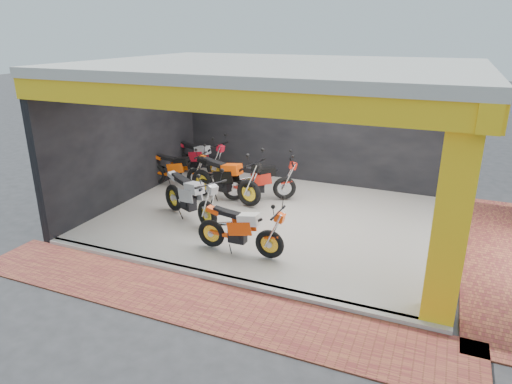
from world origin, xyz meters
TOP-DOWN VIEW (x-y plane):
  - ground at (0.00, 0.00)m, footprint 80.00×80.00m
  - showroom_floor at (0.00, 2.00)m, footprint 8.00×6.00m
  - showroom_ceiling at (0.00, 2.00)m, footprint 8.40×6.40m
  - back_wall at (0.00, 5.10)m, footprint 8.20×0.20m
  - left_wall at (-4.10, 2.00)m, footprint 0.20×6.20m
  - corner_column at (3.75, -0.75)m, footprint 0.50×0.50m
  - header_beam_front at (0.00, -1.00)m, footprint 8.40×0.30m
  - header_beam_right at (4.00, 2.00)m, footprint 0.30×6.40m
  - floor_kerb at (0.00, -1.02)m, footprint 8.00×0.20m
  - paver_front at (0.00, -1.80)m, footprint 9.00×1.40m
  - paver_right at (4.80, 2.00)m, footprint 1.40×7.00m
  - moto_hero at (0.63, -0.04)m, footprint 1.98×0.73m
  - moto_row_a at (-1.17, 0.73)m, footprint 2.35×1.71m
  - moto_row_b at (-0.21, 3.19)m, footprint 2.17×1.56m
  - moto_row_c at (-0.87, 2.36)m, footprint 2.47×1.29m
  - moto_row_d at (-2.80, 3.07)m, footprint 2.01×0.87m
  - moto_row_e at (-2.73, 4.08)m, footprint 2.24×1.17m

SIDE VIEW (x-z plane):
  - ground at x=0.00m, z-range 0.00..0.00m
  - paver_front at x=0.00m, z-range 0.00..0.03m
  - paver_right at x=4.80m, z-range 0.00..0.03m
  - showroom_floor at x=0.00m, z-range 0.00..0.10m
  - floor_kerb at x=0.00m, z-range 0.00..0.10m
  - moto_row_d at x=-2.80m, z-range 0.10..1.30m
  - moto_hero at x=0.63m, z-range 0.10..1.31m
  - moto_row_b at x=-0.21m, z-range 0.10..1.35m
  - moto_row_e at x=-2.73m, z-range 0.10..1.40m
  - moto_row_a at x=-1.17m, z-range 0.10..1.45m
  - moto_row_c at x=-0.87m, z-range 0.10..1.54m
  - back_wall at x=0.00m, z-range 0.00..3.50m
  - left_wall at x=-4.10m, z-range 0.00..3.50m
  - corner_column at x=3.75m, z-range 0.00..3.50m
  - header_beam_front at x=0.00m, z-range 3.10..3.50m
  - header_beam_right at x=4.00m, z-range 3.10..3.50m
  - showroom_ceiling at x=0.00m, z-range 3.50..3.70m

